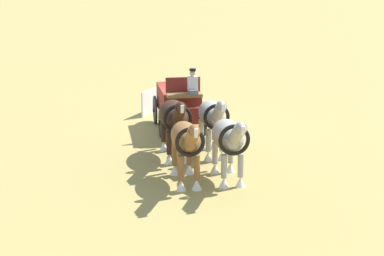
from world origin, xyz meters
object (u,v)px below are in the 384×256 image
(draft_horse_lead_off, at_px, (186,141))
(draft_horse_rear_near, at_px, (212,117))
(draft_horse_lead_near, at_px, (229,138))
(show_wagon, at_px, (179,102))
(draft_horse_rear_off, at_px, (174,117))

(draft_horse_lead_off, bearing_deg, draft_horse_rear_near, 173.94)
(draft_horse_lead_near, xyz_separation_m, draft_horse_lead_off, (0.47, -1.21, -0.00))
(draft_horse_lead_off, bearing_deg, draft_horse_lead_near, 111.04)
(show_wagon, xyz_separation_m, draft_horse_lead_off, (5.97, 1.53, 0.22))
(draft_horse_rear_near, distance_m, draft_horse_lead_off, 2.91)
(draft_horse_rear_near, xyz_separation_m, draft_horse_rear_off, (0.44, -1.22, 0.04))
(show_wagon, relative_size, draft_horse_rear_near, 1.91)
(draft_horse_rear_near, relative_size, draft_horse_lead_off, 0.97)
(show_wagon, distance_m, draft_horse_lead_off, 6.17)
(draft_horse_rear_off, bearing_deg, show_wagon, -170.08)
(draft_horse_lead_near, relative_size, draft_horse_lead_off, 0.97)
(show_wagon, height_order, draft_horse_rear_near, show_wagon)
(draft_horse_lead_near, bearing_deg, draft_horse_rear_off, -132.99)
(draft_horse_lead_near, bearing_deg, draft_horse_lead_off, -68.96)
(draft_horse_lead_near, bearing_deg, draft_horse_rear_near, -159.51)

